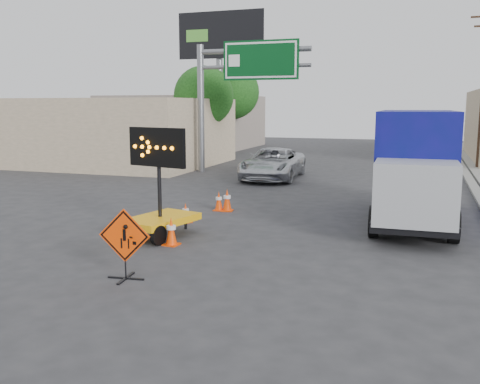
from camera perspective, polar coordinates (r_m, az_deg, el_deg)
The scene contains 16 objects.
ground at distance 10.89m, azimuth -9.79°, elevation -10.31°, with size 100.00×100.00×0.00m, color #2D2D30.
curb_right at distance 24.33m, azimuth 23.91°, elevation 0.03°, with size 0.40×60.00×0.12m, color gray.
storefront_left_near at distance 34.69m, azimuth -14.38°, elevation 6.28°, with size 14.00×10.00×4.00m, color #CAB292.
storefront_left_far at distance 47.42m, azimuth -6.05°, elevation 7.48°, with size 12.00×10.00×4.40m, color gray.
highway_gantry at distance 28.57m, azimuth -0.37°, elevation 12.16°, with size 6.18×0.38×6.90m.
billboard at distance 37.50m, azimuth -2.07°, elevation 14.96°, with size 6.10×0.54×9.85m.
tree_left_near at distance 33.59m, azimuth -3.88°, elevation 10.15°, with size 3.71×3.71×6.03m.
tree_left_far at distance 41.42m, azimuth -0.82°, elevation 10.60°, with size 4.10×4.10×6.66m.
construction_sign at distance 11.44m, azimuth -12.20°, elevation -5.25°, with size 1.13×0.81×1.51m.
arrow_board at distance 14.96m, azimuth -8.52°, elevation -2.22°, with size 1.88×2.37×3.03m.
pickup_truck at distance 26.58m, azimuth 3.52°, elevation 3.05°, with size 2.51×5.45×1.52m, color silver.
box_truck at distance 17.46m, azimuth 18.17°, elevation 2.02°, with size 2.46×7.30×3.45m.
cone_a at distance 14.08m, azimuth -7.35°, elevation -4.17°, with size 0.41×0.41×0.75m.
cone_b at distance 16.73m, azimuth -5.83°, elevation -2.21°, with size 0.42×0.42×0.63m.
cone_c at distance 18.46m, azimuth -1.39°, elevation -0.85°, with size 0.45×0.45×0.77m.
cone_d at distance 18.55m, azimuth -2.28°, elevation -0.96°, with size 0.35×0.35×0.67m.
Camera 1 is at (5.01, -8.97, 3.62)m, focal length 40.00 mm.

